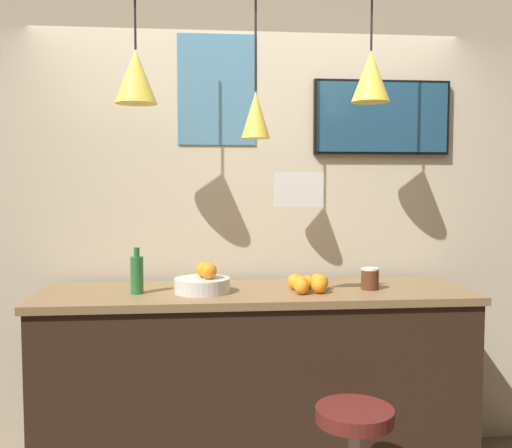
% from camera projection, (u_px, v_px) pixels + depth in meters
% --- Properties ---
extents(back_wall, '(8.00, 0.06, 2.90)m').
position_uv_depth(back_wall, '(249.00, 211.00, 3.41)').
color(back_wall, beige).
rests_on(back_wall, ground_plane).
extents(service_counter, '(2.26, 0.65, 1.05)m').
position_uv_depth(service_counter, '(256.00, 387.00, 3.05)').
color(service_counter, black).
rests_on(service_counter, ground_plane).
extents(fruit_bowl, '(0.29, 0.29, 0.16)m').
position_uv_depth(fruit_bowl, '(204.00, 282.00, 2.94)').
color(fruit_bowl, beige).
rests_on(fruit_bowl, service_counter).
extents(orange_pile, '(0.22, 0.22, 0.09)m').
position_uv_depth(orange_pile, '(309.00, 283.00, 2.98)').
color(orange_pile, orange).
rests_on(orange_pile, service_counter).
extents(juice_bottle, '(0.07, 0.07, 0.24)m').
position_uv_depth(juice_bottle, '(137.00, 274.00, 2.90)').
color(juice_bottle, '#286B33').
rests_on(juice_bottle, service_counter).
extents(spread_jar, '(0.09, 0.09, 0.12)m').
position_uv_depth(spread_jar, '(370.00, 279.00, 3.02)').
color(spread_jar, '#562D19').
rests_on(spread_jar, service_counter).
extents(pendant_lamp_left, '(0.21, 0.21, 0.78)m').
position_uv_depth(pendant_lamp_left, '(136.00, 76.00, 2.89)').
color(pendant_lamp_left, black).
extents(pendant_lamp_middle, '(0.15, 0.15, 0.95)m').
position_uv_depth(pendant_lamp_middle, '(256.00, 114.00, 2.96)').
color(pendant_lamp_middle, black).
extents(pendant_lamp_right, '(0.21, 0.21, 0.76)m').
position_uv_depth(pendant_lamp_right, '(371.00, 76.00, 3.01)').
color(pendant_lamp_right, black).
extents(mounted_tv, '(0.82, 0.04, 0.44)m').
position_uv_depth(mounted_tv, '(382.00, 117.00, 3.40)').
color(mounted_tv, black).
extents(hanging_menu_board, '(0.24, 0.01, 0.17)m').
position_uv_depth(hanging_menu_board, '(299.00, 189.00, 2.75)').
color(hanging_menu_board, white).
extents(wall_poster, '(0.45, 0.01, 0.64)m').
position_uv_depth(wall_poster, '(217.00, 90.00, 3.31)').
color(wall_poster, teal).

